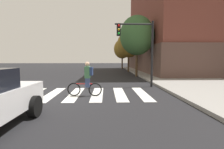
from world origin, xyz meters
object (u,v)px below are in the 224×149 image
object	(u,v)px
cyclist	(87,79)
street_tree_near	(137,36)
traffic_light_near	(139,42)
fire_hydrant	(161,72)
manhole_cover	(26,106)
street_tree_mid	(129,44)
street_tree_far	(122,49)

from	to	relation	value
cyclist	street_tree_near	world-z (taller)	street_tree_near
traffic_light_near	fire_hydrant	xyz separation A→B (m)	(3.33, 5.91, -2.33)
manhole_cover	cyclist	size ratio (longest dim) A/B	0.37
fire_hydrant	manhole_cover	bearing A→B (deg)	-129.90
manhole_cover	cyclist	distance (m)	2.89
manhole_cover	cyclist	bearing A→B (deg)	38.08
manhole_cover	fire_hydrant	world-z (taller)	fire_hydrant
manhole_cover	traffic_light_near	xyz separation A→B (m)	(5.25, 4.35, 2.86)
street_tree_mid	cyclist	bearing A→B (deg)	-104.65
fire_hydrant	street_tree_mid	size ratio (longest dim) A/B	0.14
manhole_cover	street_tree_near	xyz separation A→B (m)	(6.25, 10.91, 4.15)
fire_hydrant	street_tree_far	size ratio (longest dim) A/B	0.15
cyclist	fire_hydrant	distance (m)	10.69
cyclist	traffic_light_near	size ratio (longest dim) A/B	0.41
cyclist	street_tree_far	bearing A→B (deg)	80.24
street_tree_mid	fire_hydrant	bearing A→B (deg)	-71.44
cyclist	fire_hydrant	bearing A→B (deg)	53.19
cyclist	street_tree_far	world-z (taller)	street_tree_far
traffic_light_near	fire_hydrant	world-z (taller)	traffic_light_near
cyclist	traffic_light_near	distance (m)	4.52
street_tree_far	traffic_light_near	bearing A→B (deg)	-92.18
fire_hydrant	street_tree_far	world-z (taller)	street_tree_far
traffic_light_near	street_tree_near	distance (m)	6.77
street_tree_near	street_tree_far	bearing A→B (deg)	91.15
street_tree_near	fire_hydrant	bearing A→B (deg)	-15.70
traffic_light_near	street_tree_mid	bearing A→B (deg)	85.60
cyclist	street_tree_far	size ratio (longest dim) A/B	0.33
manhole_cover	cyclist	world-z (taller)	cyclist
street_tree_near	street_tree_far	world-z (taller)	street_tree_near
fire_hydrant	cyclist	bearing A→B (deg)	-126.81
fire_hydrant	street_tree_mid	world-z (taller)	street_tree_mid
street_tree_far	cyclist	bearing A→B (deg)	-99.76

